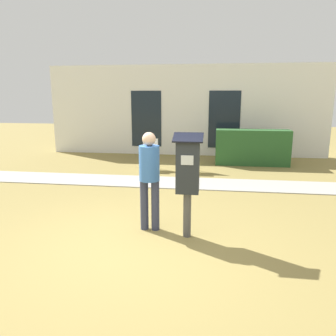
% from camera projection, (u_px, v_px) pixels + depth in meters
% --- Properties ---
extents(ground_plane, '(40.00, 40.00, 0.00)m').
position_uv_depth(ground_plane, '(136.00, 247.00, 4.69)').
color(ground_plane, olive).
extents(sidewalk, '(12.00, 1.10, 0.02)m').
position_uv_depth(sidewalk, '(170.00, 182.00, 8.16)').
color(sidewalk, '#A3A099').
rests_on(sidewalk, ground).
extents(building_facade, '(10.00, 0.26, 3.20)m').
position_uv_depth(building_facade, '(185.00, 111.00, 11.77)').
color(building_facade, white).
rests_on(building_facade, ground).
extents(parking_meter, '(0.44, 0.31, 1.59)m').
position_uv_depth(parking_meter, '(188.00, 172.00, 4.84)').
color(parking_meter, '#4C4C4C').
rests_on(parking_meter, ground).
extents(person_standing, '(0.32, 0.32, 1.58)m').
position_uv_depth(person_standing, '(149.00, 174.00, 5.13)').
color(person_standing, '#333851').
rests_on(person_standing, ground).
extents(outdoor_chair_left, '(0.44, 0.44, 0.90)m').
position_uv_depth(outdoor_chair_left, '(150.00, 152.00, 9.57)').
color(outdoor_chair_left, white).
rests_on(outdoor_chair_left, ground).
extents(outdoor_chair_middle, '(0.44, 0.44, 0.90)m').
position_uv_depth(outdoor_chair_middle, '(191.00, 153.00, 9.30)').
color(outdoor_chair_middle, white).
rests_on(outdoor_chair_middle, ground).
extents(hedge_row, '(2.25, 0.60, 1.10)m').
position_uv_depth(hedge_row, '(252.00, 147.00, 10.21)').
color(hedge_row, '#285628').
rests_on(hedge_row, ground).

